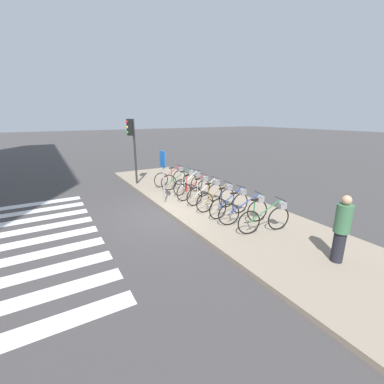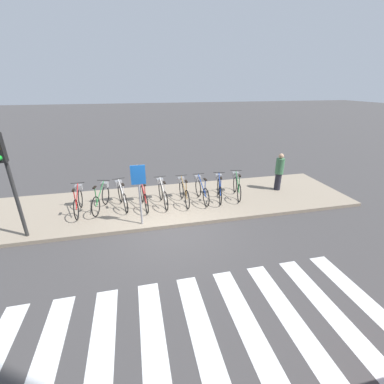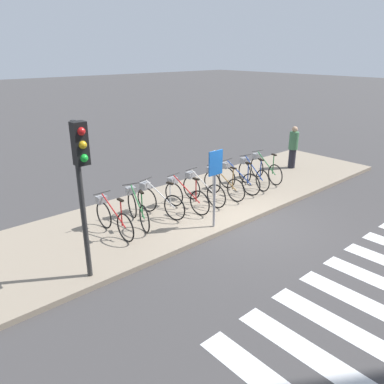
{
  "view_description": "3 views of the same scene",
  "coord_description": "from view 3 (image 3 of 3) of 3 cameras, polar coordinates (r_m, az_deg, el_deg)",
  "views": [
    {
      "loc": [
        7.73,
        -3.5,
        3.32
      ],
      "look_at": [
        -0.07,
        1.05,
        0.64
      ],
      "focal_mm": 24.0,
      "sensor_mm": 36.0,
      "label": 1
    },
    {
      "loc": [
        -0.94,
        -7.15,
        4.31
      ],
      "look_at": [
        0.9,
        0.84,
        0.84
      ],
      "focal_mm": 24.0,
      "sensor_mm": 36.0,
      "label": 2
    },
    {
      "loc": [
        -6.96,
        -5.77,
        4.3
      ],
      "look_at": [
        -0.67,
        1.38,
        0.69
      ],
      "focal_mm": 35.0,
      "sensor_mm": 36.0,
      "label": 3
    }
  ],
  "objects": [
    {
      "name": "traffic_light",
      "position": [
        6.86,
        -16.53,
        3.3
      ],
      "size": [
        0.24,
        0.4,
        3.08
      ],
      "color": "#2D2D2D",
      "rests_on": "sidewalk"
    },
    {
      "name": "parked_bicycle_1",
      "position": [
        9.64,
        -8.43,
        -2.27
      ],
      "size": [
        0.58,
        1.62,
        1.02
      ],
      "color": "black",
      "rests_on": "sidewalk"
    },
    {
      "name": "parked_bicycle_8",
      "position": [
        13.0,
        10.94,
        3.68
      ],
      "size": [
        0.53,
        1.63,
        1.02
      ],
      "color": "black",
      "rests_on": "sidewalk"
    },
    {
      "name": "parked_bicycle_4",
      "position": [
        10.84,
        1.42,
        0.6
      ],
      "size": [
        0.46,
        1.66,
        1.02
      ],
      "color": "black",
      "rests_on": "sidewalk"
    },
    {
      "name": "parked_bicycle_3",
      "position": [
        10.35,
        -1.23,
        -0.38
      ],
      "size": [
        0.46,
        1.66,
        1.02
      ],
      "color": "black",
      "rests_on": "sidewalk"
    },
    {
      "name": "parked_bicycle_6",
      "position": [
        11.84,
        6.78,
        2.23
      ],
      "size": [
        0.46,
        1.67,
        1.02
      ],
      "color": "black",
      "rests_on": "sidewalk"
    },
    {
      "name": "ground_plane",
      "position": [
        10.01,
        8.15,
        -4.91
      ],
      "size": [
        120.0,
        120.0,
        0.0
      ],
      "primitive_type": "plane",
      "color": "#423F3F"
    },
    {
      "name": "parked_bicycle_7",
      "position": [
        12.36,
        9.1,
        2.91
      ],
      "size": [
        0.56,
        1.63,
        1.02
      ],
      "color": "black",
      "rests_on": "sidewalk"
    },
    {
      "name": "parked_bicycle_2",
      "position": [
        10.05,
        -5.26,
        -1.14
      ],
      "size": [
        0.53,
        1.63,
        1.02
      ],
      "color": "black",
      "rests_on": "sidewalk"
    },
    {
      "name": "sidewalk",
      "position": [
        11.13,
        1.13,
        -1.65
      ],
      "size": [
        14.65,
        3.61,
        0.12
      ],
      "color": "gray",
      "rests_on": "ground_plane"
    },
    {
      "name": "pedestrian",
      "position": [
        14.57,
        15.16,
        6.71
      ],
      "size": [
        0.34,
        0.34,
        1.58
      ],
      "color": "#23232D",
      "rests_on": "sidewalk"
    },
    {
      "name": "sign_post",
      "position": [
        9.03,
        3.54,
        2.48
      ],
      "size": [
        0.44,
        0.07,
        1.98
      ],
      "color": "#99999E",
      "rests_on": "sidewalk"
    },
    {
      "name": "parked_bicycle_0",
      "position": [
        9.22,
        -12.11,
        -3.64
      ],
      "size": [
        0.46,
        1.67,
        1.02
      ],
      "color": "black",
      "rests_on": "sidewalk"
    },
    {
      "name": "parked_bicycle_5",
      "position": [
        11.33,
        4.53,
        1.46
      ],
      "size": [
        0.46,
        1.67,
        1.02
      ],
      "color": "black",
      "rests_on": "sidewalk"
    }
  ]
}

